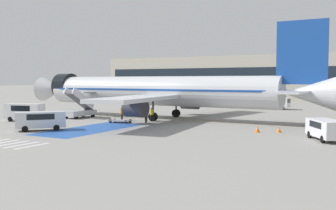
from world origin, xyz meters
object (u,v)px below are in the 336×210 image
(service_van_2, at_px, (24,111))
(ground_crew_1, at_px, (152,114))
(boarding_stairs_forward, at_px, (80,110))
(ground_crew_0, at_px, (122,113))
(terminal_building, at_px, (247,78))
(fuel_tanker, at_px, (260,99))
(traffic_cone_0, at_px, (257,129))
(traffic_cone_1, at_px, (279,130))
(service_van_0, at_px, (40,119))
(airliner, at_px, (159,91))
(service_van_3, at_px, (326,128))
(ground_crew_2, at_px, (146,115))
(baggage_cart, at_px, (120,121))

(service_van_2, relative_size, ground_crew_1, 3.02)
(boarding_stairs_forward, distance_m, ground_crew_0, 7.35)
(ground_crew_1, height_order, terminal_building, terminal_building)
(fuel_tanker, distance_m, terminal_building, 37.51)
(traffic_cone_0, xyz_separation_m, traffic_cone_1, (1.96, 0.93, -0.02))
(boarding_stairs_forward, xyz_separation_m, traffic_cone_0, (26.28, -3.27, -0.73))
(service_van_0, bearing_deg, ground_crew_0, 123.84)
(airliner, height_order, boarding_stairs_forward, airliner)
(service_van_3, relative_size, traffic_cone_1, 8.68)
(traffic_cone_1, bearing_deg, ground_crew_2, 175.17)
(service_van_3, bearing_deg, baggage_cart, -37.15)
(fuel_tanker, distance_m, service_van_3, 38.68)
(ground_crew_0, bearing_deg, ground_crew_1, 109.81)
(service_van_3, distance_m, ground_crew_0, 26.30)
(fuel_tanker, xyz_separation_m, terminal_building, (-13.38, 34.80, 4.14))
(service_van_0, bearing_deg, airliner, 115.96)
(ground_crew_1, distance_m, traffic_cone_0, 15.35)
(airliner, distance_m, service_van_3, 24.98)
(service_van_0, xyz_separation_m, traffic_cone_0, (20.48, 9.50, -0.88))
(service_van_3, bearing_deg, ground_crew_2, -42.17)
(ground_crew_1, bearing_deg, fuel_tanker, -173.38)
(ground_crew_2, bearing_deg, service_van_3, 112.73)
(fuel_tanker, bearing_deg, ground_crew_0, -15.60)
(service_van_0, distance_m, service_van_3, 28.16)
(boarding_stairs_forward, bearing_deg, ground_crew_1, 4.36)
(traffic_cone_1, xyz_separation_m, terminal_building, (-24.11, 66.80, 5.68))
(boarding_stairs_forward, bearing_deg, service_van_0, -64.22)
(service_van_2, bearing_deg, ground_crew_1, 103.97)
(ground_crew_2, relative_size, traffic_cone_0, 2.73)
(fuel_tanker, xyz_separation_m, service_van_0, (-11.71, -42.44, -0.64))
(airliner, bearing_deg, service_van_2, 131.90)
(service_van_3, height_order, ground_crew_0, service_van_3)
(fuel_tanker, relative_size, baggage_cart, 3.65)
(fuel_tanker, xyz_separation_m, traffic_cone_1, (10.73, -32.01, -1.54))
(baggage_cart, xyz_separation_m, ground_crew_2, (2.81, 1.57, 0.72))
(baggage_cart, distance_m, traffic_cone_1, 19.51)
(ground_crew_0, bearing_deg, ground_crew_2, 88.83)
(traffic_cone_0, bearing_deg, ground_crew_0, 170.84)
(traffic_cone_1, height_order, terminal_building, terminal_building)
(service_van_0, xyz_separation_m, baggage_cart, (2.92, 10.27, -0.94))
(airliner, relative_size, boarding_stairs_forward, 8.60)
(traffic_cone_0, height_order, traffic_cone_1, traffic_cone_0)
(ground_crew_1, bearing_deg, ground_crew_2, 22.07)
(service_van_2, relative_size, service_van_3, 1.04)
(service_van_3, xyz_separation_m, ground_crew_1, (-21.63, 6.34, -0.11))
(service_van_3, height_order, traffic_cone_0, service_van_3)
(ground_crew_0, bearing_deg, service_van_0, 1.48)
(baggage_cart, relative_size, terminal_building, 0.03)
(service_van_2, xyz_separation_m, ground_crew_0, (10.36, 6.90, -0.33))
(boarding_stairs_forward, distance_m, terminal_building, 64.78)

